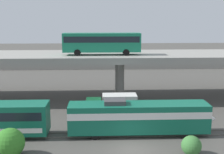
# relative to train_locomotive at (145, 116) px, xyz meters

# --- Properties ---
(ground_plane) EXTENTS (260.00, 260.00, 0.00)m
(ground_plane) POSITION_rel_train_locomotive_xyz_m (-1.88, -4.00, -2.19)
(ground_plane) COLOR #4C4944
(rail_strip_near) EXTENTS (110.00, 0.12, 0.12)m
(rail_strip_near) POSITION_rel_train_locomotive_xyz_m (-1.88, -0.72, -2.13)
(rail_strip_near) COLOR #59544C
(rail_strip_near) RESTS_ON ground_plane
(rail_strip_far) EXTENTS (110.00, 0.12, 0.12)m
(rail_strip_far) POSITION_rel_train_locomotive_xyz_m (-1.88, 0.72, -2.13)
(rail_strip_far) COLOR #59544C
(rail_strip_far) RESTS_ON ground_plane
(train_locomotive) EXTENTS (16.97, 3.04, 4.18)m
(train_locomotive) POSITION_rel_train_locomotive_xyz_m (0.00, 0.00, 0.00)
(train_locomotive) COLOR #14664C
(train_locomotive) RESTS_ON ground_plane
(highway_overpass) EXTENTS (96.00, 11.50, 7.51)m
(highway_overpass) POSITION_rel_train_locomotive_xyz_m (-1.88, 16.00, 4.67)
(highway_overpass) COLOR gray
(highway_overpass) RESTS_ON ground_plane
(transit_bus_on_overpass) EXTENTS (12.00, 2.68, 3.40)m
(transit_bus_on_overpass) POSITION_rel_train_locomotive_xyz_m (-4.81, 14.24, 7.38)
(transit_bus_on_overpass) COLOR #197A56
(transit_bus_on_overpass) RESTS_ON highway_overpass
(service_truck_east) EXTENTS (6.80, 2.46, 3.04)m
(service_truck_east) POSITION_rel_train_locomotive_xyz_m (-3.41, 6.57, -0.55)
(service_truck_east) COLOR #0C4C26
(service_truck_east) RESTS_ON ground_plane
(pier_parking_lot) EXTENTS (70.92, 13.74, 1.52)m
(pier_parking_lot) POSITION_rel_train_locomotive_xyz_m (-1.88, 51.00, -1.43)
(pier_parking_lot) COLOR gray
(pier_parking_lot) RESTS_ON ground_plane
(parked_car_0) EXTENTS (4.25, 1.86, 1.50)m
(parked_car_0) POSITION_rel_train_locomotive_xyz_m (-9.75, 53.20, 0.10)
(parked_car_0) COLOR black
(parked_car_0) RESTS_ON pier_parking_lot
(parked_car_1) EXTENTS (4.29, 1.85, 1.50)m
(parked_car_1) POSITION_rel_train_locomotive_xyz_m (-24.41, 52.96, 0.10)
(parked_car_1) COLOR #9E998C
(parked_car_1) RESTS_ON pier_parking_lot
(parked_car_2) EXTENTS (4.40, 1.93, 1.50)m
(parked_car_2) POSITION_rel_train_locomotive_xyz_m (4.56, 52.81, 0.10)
(parked_car_2) COLOR #9E998C
(parked_car_2) RESTS_ON pier_parking_lot
(parked_car_3) EXTENTS (4.54, 1.87, 1.50)m
(parked_car_3) POSITION_rel_train_locomotive_xyz_m (-0.81, 51.41, 0.10)
(parked_car_3) COLOR #515459
(parked_car_3) RESTS_ON pier_parking_lot
(parked_car_4) EXTENTS (4.61, 1.91, 1.50)m
(parked_car_4) POSITION_rel_train_locomotive_xyz_m (12.30, 49.97, 0.10)
(parked_car_4) COLOR navy
(parked_car_4) RESTS_ON pier_parking_lot
(harbor_water) EXTENTS (140.00, 36.00, 0.01)m
(harbor_water) POSITION_rel_train_locomotive_xyz_m (-1.88, 74.00, -2.19)
(harbor_water) COLOR #2D5170
(harbor_water) RESTS_ON ground_plane
(shrub_left) EXTENTS (2.87, 2.87, 2.87)m
(shrub_left) POSITION_rel_train_locomotive_xyz_m (-13.85, -5.16, -0.75)
(shrub_left) COLOR #347D27
(shrub_left) RESTS_ON ground_plane
(shrub_right) EXTENTS (1.98, 1.98, 1.98)m
(shrub_right) POSITION_rel_train_locomotive_xyz_m (3.70, -5.50, -1.20)
(shrub_right) COLOR #3B7737
(shrub_right) RESTS_ON ground_plane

